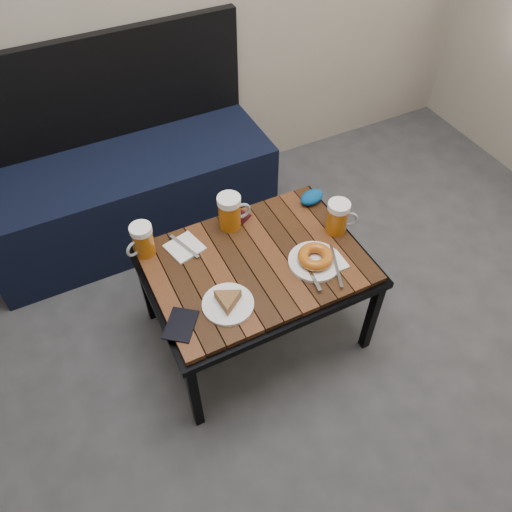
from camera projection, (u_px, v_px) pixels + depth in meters
name	position (u px, v px, depth m)	size (l,w,h in m)	color
bench	(128.00, 188.00, 2.48)	(1.40, 0.50, 0.95)	black
cafe_table	(256.00, 268.00, 1.93)	(0.84, 0.62, 0.47)	black
beer_mug_left	(142.00, 240.00, 1.88)	(0.13, 0.10, 0.14)	#A5560D
beer_mug_centre	(230.00, 212.00, 1.97)	(0.14, 0.09, 0.15)	#A5560D
beer_mug_right	(338.00, 217.00, 1.95)	(0.14, 0.11, 0.14)	#A5560D
plate_pie	(228.00, 302.00, 1.74)	(0.18, 0.18, 0.05)	white
plate_bagel	(315.00, 259.00, 1.87)	(0.20, 0.26, 0.06)	white
napkin_left	(185.00, 247.00, 1.94)	(0.15, 0.16, 0.01)	white
napkin_right	(330.00, 263.00, 1.88)	(0.11, 0.10, 0.01)	white
passport_navy	(181.00, 325.00, 1.70)	(0.10, 0.13, 0.01)	black
passport_burgundy	(235.00, 215.00, 2.06)	(0.08, 0.11, 0.01)	black
knit_pouch	(312.00, 197.00, 2.10)	(0.11, 0.07, 0.05)	navy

